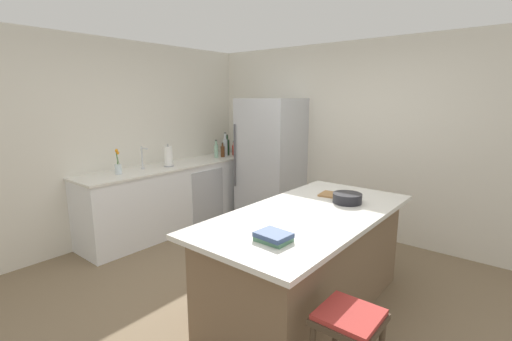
{
  "coord_description": "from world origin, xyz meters",
  "views": [
    {
      "loc": [
        1.92,
        -2.35,
        1.86
      ],
      "look_at": [
        -0.72,
        0.89,
        1.0
      ],
      "focal_mm": 24.81,
      "sensor_mm": 36.0,
      "label": 1
    }
  ],
  "objects_px": {
    "wine_bottle": "(227,147)",
    "gin_bottle": "(216,151)",
    "bar_stool": "(348,330)",
    "cookbook_stack": "(273,237)",
    "refrigerator": "(271,161)",
    "soda_bottle": "(225,147)",
    "olive_oil_bottle": "(237,147)",
    "cutting_board": "(337,195)",
    "paper_towel_roll": "(168,157)",
    "hot_sauce_bottle": "(234,149)",
    "kitchen_island": "(308,260)",
    "sink_faucet": "(143,157)",
    "syrup_bottle": "(223,151)",
    "mixing_bowl": "(347,198)",
    "flower_vase": "(118,166)"
  },
  "relations": [
    {
      "from": "soda_bottle",
      "to": "cookbook_stack",
      "type": "height_order",
      "value": "soda_bottle"
    },
    {
      "from": "kitchen_island",
      "to": "syrup_bottle",
      "type": "distance_m",
      "value": 2.91
    },
    {
      "from": "syrup_bottle",
      "to": "sink_faucet",
      "type": "bearing_deg",
      "value": -95.13
    },
    {
      "from": "paper_towel_roll",
      "to": "syrup_bottle",
      "type": "height_order",
      "value": "paper_towel_roll"
    },
    {
      "from": "bar_stool",
      "to": "gin_bottle",
      "type": "relative_size",
      "value": 2.28
    },
    {
      "from": "hot_sauce_bottle",
      "to": "paper_towel_roll",
      "type": "bearing_deg",
      "value": -90.81
    },
    {
      "from": "cutting_board",
      "to": "mixing_bowl",
      "type": "bearing_deg",
      "value": -38.97
    },
    {
      "from": "olive_oil_bottle",
      "to": "hot_sauce_bottle",
      "type": "bearing_deg",
      "value": -80.39
    },
    {
      "from": "refrigerator",
      "to": "paper_towel_roll",
      "type": "height_order",
      "value": "refrigerator"
    },
    {
      "from": "gin_bottle",
      "to": "mixing_bowl",
      "type": "xyz_separation_m",
      "value": [
        2.62,
        -0.88,
        -0.1
      ]
    },
    {
      "from": "kitchen_island",
      "to": "wine_bottle",
      "type": "height_order",
      "value": "wine_bottle"
    },
    {
      "from": "bar_stool",
      "to": "cookbook_stack",
      "type": "distance_m",
      "value": 0.73
    },
    {
      "from": "hot_sauce_bottle",
      "to": "kitchen_island",
      "type": "bearing_deg",
      "value": -34.88
    },
    {
      "from": "bar_stool",
      "to": "paper_towel_roll",
      "type": "distance_m",
      "value": 3.46
    },
    {
      "from": "flower_vase",
      "to": "olive_oil_bottle",
      "type": "bearing_deg",
      "value": 88.09
    },
    {
      "from": "sink_faucet",
      "to": "mixing_bowl",
      "type": "height_order",
      "value": "sink_faucet"
    },
    {
      "from": "syrup_bottle",
      "to": "cutting_board",
      "type": "relative_size",
      "value": 0.65
    },
    {
      "from": "olive_oil_bottle",
      "to": "wine_bottle",
      "type": "xyz_separation_m",
      "value": [
        -0.05,
        -0.19,
        0.02
      ]
    },
    {
      "from": "wine_bottle",
      "to": "kitchen_island",
      "type": "bearing_deg",
      "value": -32.81
    },
    {
      "from": "bar_stool",
      "to": "flower_vase",
      "type": "height_order",
      "value": "flower_vase"
    },
    {
      "from": "wine_bottle",
      "to": "refrigerator",
      "type": "bearing_deg",
      "value": 1.94
    },
    {
      "from": "kitchen_island",
      "to": "refrigerator",
      "type": "distance_m",
      "value": 2.39
    },
    {
      "from": "hot_sauce_bottle",
      "to": "soda_bottle",
      "type": "height_order",
      "value": "soda_bottle"
    },
    {
      "from": "paper_towel_roll",
      "to": "hot_sauce_bottle",
      "type": "bearing_deg",
      "value": 89.19
    },
    {
      "from": "soda_bottle",
      "to": "flower_vase",
      "type": "bearing_deg",
      "value": -92.26
    },
    {
      "from": "kitchen_island",
      "to": "gin_bottle",
      "type": "bearing_deg",
      "value": 151.72
    },
    {
      "from": "olive_oil_bottle",
      "to": "cookbook_stack",
      "type": "bearing_deg",
      "value": -43.95
    },
    {
      "from": "hot_sauce_bottle",
      "to": "mixing_bowl",
      "type": "relative_size",
      "value": 0.85
    },
    {
      "from": "sink_faucet",
      "to": "mixing_bowl",
      "type": "bearing_deg",
      "value": 8.05
    },
    {
      "from": "kitchen_island",
      "to": "sink_faucet",
      "type": "bearing_deg",
      "value": 178.24
    },
    {
      "from": "refrigerator",
      "to": "gin_bottle",
      "type": "bearing_deg",
      "value": -159.05
    },
    {
      "from": "refrigerator",
      "to": "cutting_board",
      "type": "height_order",
      "value": "refrigerator"
    },
    {
      "from": "refrigerator",
      "to": "bar_stool",
      "type": "relative_size",
      "value": 2.9
    },
    {
      "from": "soda_bottle",
      "to": "mixing_bowl",
      "type": "height_order",
      "value": "soda_bottle"
    },
    {
      "from": "bar_stool",
      "to": "syrup_bottle",
      "type": "height_order",
      "value": "syrup_bottle"
    },
    {
      "from": "hot_sauce_bottle",
      "to": "cookbook_stack",
      "type": "distance_m",
      "value": 3.55
    },
    {
      "from": "hot_sauce_bottle",
      "to": "gin_bottle",
      "type": "bearing_deg",
      "value": -94.0
    },
    {
      "from": "olive_oil_bottle",
      "to": "cutting_board",
      "type": "xyz_separation_m",
      "value": [
        2.44,
        -1.22,
        -0.14
      ]
    },
    {
      "from": "refrigerator",
      "to": "soda_bottle",
      "type": "bearing_deg",
      "value": -171.42
    },
    {
      "from": "wine_bottle",
      "to": "cookbook_stack",
      "type": "xyz_separation_m",
      "value": [
        2.66,
        -2.33,
        -0.14
      ]
    },
    {
      "from": "refrigerator",
      "to": "mixing_bowl",
      "type": "bearing_deg",
      "value": -33.76
    },
    {
      "from": "olive_oil_bottle",
      "to": "syrup_bottle",
      "type": "relative_size",
      "value": 1.3
    },
    {
      "from": "paper_towel_roll",
      "to": "mixing_bowl",
      "type": "distance_m",
      "value": 2.62
    },
    {
      "from": "cookbook_stack",
      "to": "refrigerator",
      "type": "bearing_deg",
      "value": 127.21
    },
    {
      "from": "cookbook_stack",
      "to": "flower_vase",
      "type": "bearing_deg",
      "value": 171.38
    },
    {
      "from": "hot_sauce_bottle",
      "to": "wine_bottle",
      "type": "xyz_separation_m",
      "value": [
        -0.06,
        -0.09,
        0.05
      ]
    },
    {
      "from": "soda_bottle",
      "to": "syrup_bottle",
      "type": "xyz_separation_m",
      "value": [
        0.02,
        -0.08,
        -0.06
      ]
    },
    {
      "from": "olive_oil_bottle",
      "to": "sink_faucet",
      "type": "bearing_deg",
      "value": -93.35
    },
    {
      "from": "flower_vase",
      "to": "gin_bottle",
      "type": "relative_size",
      "value": 1.12
    },
    {
      "from": "wine_bottle",
      "to": "gin_bottle",
      "type": "distance_m",
      "value": 0.29
    }
  ]
}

